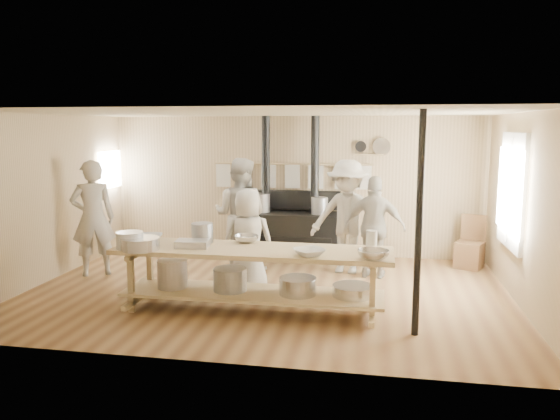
% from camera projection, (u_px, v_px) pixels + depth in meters
% --- Properties ---
extents(ground, '(7.00, 7.00, 0.00)m').
position_uv_depth(ground, '(266.00, 291.00, 8.05)').
color(ground, brown).
rests_on(ground, ground).
extents(room_shell, '(7.00, 7.00, 7.00)m').
position_uv_depth(room_shell, '(266.00, 182.00, 7.80)').
color(room_shell, tan).
rests_on(room_shell, ground).
extents(window_right, '(0.09, 1.50, 1.65)m').
position_uv_depth(window_right, '(512.00, 191.00, 7.79)').
color(window_right, beige).
rests_on(window_right, ground).
extents(left_opening, '(0.00, 0.90, 0.90)m').
position_uv_depth(left_opening, '(110.00, 170.00, 10.36)').
color(left_opening, white).
rests_on(left_opening, ground).
extents(stove, '(1.90, 0.75, 2.60)m').
position_uv_depth(stove, '(289.00, 230.00, 10.03)').
color(stove, black).
rests_on(stove, ground).
extents(towel_rail, '(3.00, 0.04, 0.47)m').
position_uv_depth(towel_rail, '(292.00, 173.00, 10.15)').
color(towel_rail, tan).
rests_on(towel_rail, ground).
extents(back_wall_shelf, '(0.63, 0.14, 0.32)m').
position_uv_depth(back_wall_shelf, '(373.00, 149.00, 9.85)').
color(back_wall_shelf, tan).
rests_on(back_wall_shelf, ground).
extents(prep_table, '(3.60, 0.90, 0.85)m').
position_uv_depth(prep_table, '(252.00, 273.00, 7.09)').
color(prep_table, tan).
rests_on(prep_table, ground).
extents(support_post, '(0.08, 0.08, 2.60)m').
position_uv_depth(support_post, '(419.00, 225.00, 6.17)').
color(support_post, black).
rests_on(support_post, ground).
extents(cook_far_left, '(0.82, 0.75, 1.89)m').
position_uv_depth(cook_far_left, '(93.00, 218.00, 8.81)').
color(cook_far_left, '#BCB5A7').
rests_on(cook_far_left, ground).
extents(cook_left, '(1.01, 0.84, 1.90)m').
position_uv_depth(cook_left, '(240.00, 215.00, 9.07)').
color(cook_left, '#BCB5A7').
rests_on(cook_left, ground).
extents(cook_center, '(0.83, 0.62, 1.53)m').
position_uv_depth(cook_center, '(248.00, 241.00, 7.90)').
color(cook_center, '#BCB5A7').
rests_on(cook_center, ground).
extents(cook_right, '(1.00, 0.51, 1.64)m').
position_uv_depth(cook_right, '(375.00, 227.00, 8.69)').
color(cook_right, '#BCB5A7').
rests_on(cook_right, ground).
extents(cook_by_window, '(1.30, 0.87, 1.88)m').
position_uv_depth(cook_by_window, '(347.00, 217.00, 8.95)').
color(cook_by_window, '#BCB5A7').
rests_on(cook_by_window, ground).
extents(chair, '(0.56, 0.56, 0.91)m').
position_uv_depth(chair, '(470.00, 252.00, 9.36)').
color(chair, '#503620').
rests_on(chair, ground).
extents(bowl_white_a, '(0.48, 0.48, 0.10)m').
position_uv_depth(bowl_white_a, '(147.00, 238.00, 7.45)').
color(bowl_white_a, silver).
rests_on(bowl_white_a, prep_table).
extents(bowl_steel_a, '(0.45, 0.45, 0.10)m').
position_uv_depth(bowl_steel_a, '(247.00, 239.00, 7.38)').
color(bowl_steel_a, silver).
rests_on(bowl_steel_a, prep_table).
extents(bowl_white_b, '(0.51, 0.51, 0.09)m').
position_uv_depth(bowl_white_b, '(309.00, 252.00, 6.63)').
color(bowl_white_b, silver).
rests_on(bowl_white_b, prep_table).
extents(bowl_steel_b, '(0.44, 0.44, 0.12)m').
position_uv_depth(bowl_steel_b, '(373.00, 255.00, 6.44)').
color(bowl_steel_b, silver).
rests_on(bowl_steel_b, prep_table).
extents(roasting_pan, '(0.45, 0.33, 0.09)m').
position_uv_depth(roasting_pan, '(192.00, 244.00, 7.11)').
color(roasting_pan, '#B2B2B7').
rests_on(roasting_pan, prep_table).
extents(mixing_bowl_large, '(0.49, 0.49, 0.16)m').
position_uv_depth(mixing_bowl_large, '(140.00, 244.00, 6.96)').
color(mixing_bowl_large, silver).
rests_on(mixing_bowl_large, prep_table).
extents(bucket_galv, '(0.32, 0.32, 0.27)m').
position_uv_depth(bucket_galv, '(202.00, 233.00, 7.37)').
color(bucket_galv, gray).
rests_on(bucket_galv, prep_table).
extents(deep_bowl_enamel, '(0.42, 0.42, 0.22)m').
position_uv_depth(deep_bowl_enamel, '(130.00, 240.00, 7.02)').
color(deep_bowl_enamel, silver).
rests_on(deep_bowl_enamel, prep_table).
extents(pitcher, '(0.19, 0.19, 0.23)m').
position_uv_depth(pitcher, '(372.00, 239.00, 7.08)').
color(pitcher, silver).
rests_on(pitcher, prep_table).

